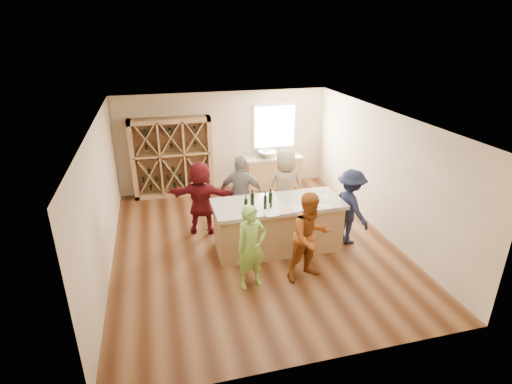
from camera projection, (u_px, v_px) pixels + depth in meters
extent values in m
cube|color=brown|center=(254.00, 245.00, 8.88)|extent=(6.00, 7.00, 0.10)
cube|color=white|center=(254.00, 116.00, 7.76)|extent=(6.00, 7.00, 0.10)
cube|color=beige|center=(224.00, 141.00, 11.49)|extent=(6.00, 0.10, 2.80)
cube|color=beige|center=(321.00, 284.00, 5.15)|extent=(6.00, 0.10, 2.80)
cube|color=beige|center=(99.00, 200.00, 7.62)|extent=(0.10, 7.00, 2.80)
cube|color=beige|center=(384.00, 173.00, 9.02)|extent=(0.10, 7.00, 2.80)
cube|color=white|center=(274.00, 126.00, 11.62)|extent=(1.30, 0.06, 1.30)
cube|color=white|center=(275.00, 127.00, 11.59)|extent=(1.18, 0.01, 1.18)
cube|color=#A77D50|center=(172.00, 158.00, 11.01)|extent=(2.20, 0.45, 2.20)
cube|color=#A77D50|center=(273.00, 172.00, 11.87)|extent=(1.60, 0.58, 0.86)
cube|color=#AEA48E|center=(273.00, 158.00, 11.69)|extent=(1.70, 0.62, 0.06)
imported|color=silver|center=(267.00, 154.00, 11.60)|extent=(0.54, 0.54, 0.19)
cylinder|color=silver|center=(265.00, 150.00, 11.74)|extent=(0.02, 0.02, 0.30)
cube|color=#A77D50|center=(277.00, 227.00, 8.51)|extent=(2.60, 1.00, 1.00)
cube|color=#AEA48E|center=(278.00, 204.00, 8.30)|extent=(2.72, 1.12, 0.08)
cylinder|color=black|center=(246.00, 206.00, 7.79)|extent=(0.09, 0.09, 0.29)
cylinder|color=black|center=(252.00, 201.00, 7.96)|extent=(0.09, 0.09, 0.33)
cylinder|color=black|center=(265.00, 202.00, 7.95)|extent=(0.08, 0.08, 0.28)
cylinder|color=black|center=(270.00, 200.00, 8.02)|extent=(0.11, 0.11, 0.33)
cone|color=white|center=(269.00, 209.00, 7.81)|extent=(0.07, 0.07, 0.17)
cone|color=white|center=(294.00, 207.00, 7.87)|extent=(0.08, 0.08, 0.19)
cone|color=white|center=(318.00, 203.00, 8.02)|extent=(0.07, 0.07, 0.18)
cone|color=white|center=(304.00, 200.00, 8.22)|extent=(0.06, 0.06, 0.16)
cone|color=white|center=(324.00, 198.00, 8.25)|extent=(0.09, 0.09, 0.19)
cube|color=white|center=(271.00, 213.00, 7.82)|extent=(0.28, 0.36, 0.00)
cube|color=white|center=(297.00, 208.00, 8.03)|extent=(0.24, 0.31, 0.00)
cube|color=white|center=(325.00, 206.00, 8.12)|extent=(0.27, 0.32, 0.00)
imported|color=#8CC64C|center=(251.00, 247.00, 7.15)|extent=(0.66, 0.54, 1.61)
imported|color=#994C19|center=(310.00, 237.00, 7.36)|extent=(0.93, 0.64, 1.75)
imported|color=#191E38|center=(350.00, 207.00, 8.63)|extent=(0.72, 1.17, 1.69)
imported|color=slate|center=(241.00, 194.00, 9.13)|extent=(1.19, 0.90, 1.81)
imported|color=gray|center=(285.00, 187.00, 9.46)|extent=(0.92, 0.61, 1.85)
imported|color=#590F14|center=(201.00, 198.00, 9.04)|extent=(1.70, 1.03, 1.72)
cone|color=white|center=(273.00, 195.00, 8.42)|extent=(0.07, 0.07, 0.18)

